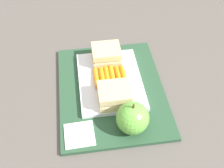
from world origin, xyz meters
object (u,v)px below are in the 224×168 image
object	(u,v)px
sandwich_half_left	(106,54)
apple	(133,118)
food_tray	(110,81)
paper_napkin	(79,135)
carrot_sticks_bundle	(110,77)
sandwich_half_right	(114,95)

from	to	relation	value
sandwich_half_left	apple	distance (m)	0.24
food_tray	sandwich_half_left	bearing A→B (deg)	180.00
paper_napkin	carrot_sticks_bundle	bearing A→B (deg)	149.32
sandwich_half_left	carrot_sticks_bundle	xyz separation A→B (m)	(0.08, 0.00, -0.02)
sandwich_half_right	paper_napkin	xyz separation A→B (m)	(0.08, -0.09, -0.03)
apple	sandwich_half_right	bearing A→B (deg)	-158.71
sandwich_half_right	paper_napkin	distance (m)	0.13
sandwich_half_right	paper_napkin	size ratio (longest dim) A/B	1.14
paper_napkin	apple	bearing A→B (deg)	91.22
apple	carrot_sticks_bundle	bearing A→B (deg)	-168.95
food_tray	carrot_sticks_bundle	xyz separation A→B (m)	(-0.00, 0.00, 0.01)
sandwich_half_left	carrot_sticks_bundle	size ratio (longest dim) A/B	0.90
food_tray	sandwich_half_right	xyz separation A→B (m)	(0.08, 0.00, 0.03)
sandwich_half_left	sandwich_half_right	size ratio (longest dim) A/B	1.00
food_tray	paper_napkin	world-z (taller)	food_tray
food_tray	sandwich_half_left	xyz separation A→B (m)	(-0.08, 0.00, 0.03)
sandwich_half_right	food_tray	bearing A→B (deg)	180.00
sandwich_half_right	apple	distance (m)	0.09
sandwich_half_left	paper_napkin	world-z (taller)	sandwich_half_left
sandwich_half_left	paper_napkin	size ratio (longest dim) A/B	1.14
paper_napkin	sandwich_half_left	bearing A→B (deg)	158.26
sandwich_half_left	food_tray	bearing A→B (deg)	0.00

